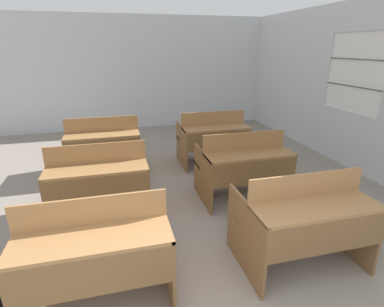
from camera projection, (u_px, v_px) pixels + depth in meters
name	position (u px, v px, depth m)	size (l,w,h in m)	color
wall_back	(132.00, 74.00, 7.47)	(6.97, 0.06, 2.75)	silver
wall_right_with_window	(362.00, 89.00, 4.88)	(0.06, 7.39, 2.75)	silver
bench_front_left	(97.00, 250.00, 2.40)	(1.16, 0.81, 0.95)	brown
bench_front_right	(303.00, 219.00, 2.83)	(1.16, 0.81, 0.95)	brown
bench_second_left	(99.00, 180.00, 3.64)	(1.16, 0.81, 0.95)	brown
bench_second_right	(243.00, 165.00, 4.10)	(1.16, 0.81, 0.95)	brown
bench_third_left	(104.00, 145.00, 4.95)	(1.16, 0.81, 0.95)	brown
bench_third_right	(213.00, 137.00, 5.36)	(1.16, 0.81, 0.95)	brown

